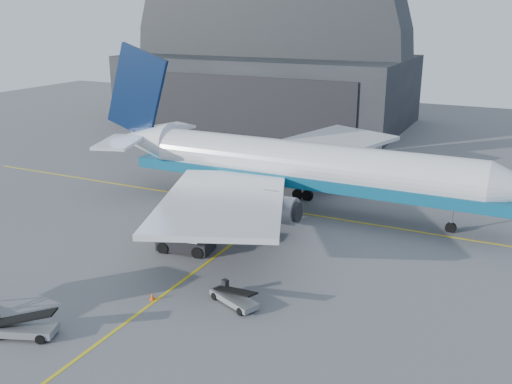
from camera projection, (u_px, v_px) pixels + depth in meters
The scene contains 8 objects.
ground at pixel (169, 291), 41.93m from camera, with size 200.00×200.00×0.00m, color #565659.
taxi_lines at pixel (247, 233), 52.78m from camera, with size 80.00×42.12×0.02m.
hangar at pixel (268, 69), 103.87m from camera, with size 50.00×28.30×28.00m.
airliner at pixel (293, 165), 58.36m from camera, with size 46.94×45.51×16.47m.
pushback_tug at pixel (187, 242), 48.81m from camera, with size 4.88×3.23×2.12m.
belt_loader_a at pixel (19, 328), 35.94m from camera, with size 4.97×3.15×1.88m.
belt_loader_b at pixel (234, 298), 39.90m from camera, with size 4.22×2.79×1.61m.
traffic_cone at pixel (152, 297), 40.55m from camera, with size 0.36×0.36×0.53m.
Camera 1 is at (22.30, -31.14, 19.63)m, focal length 40.00 mm.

